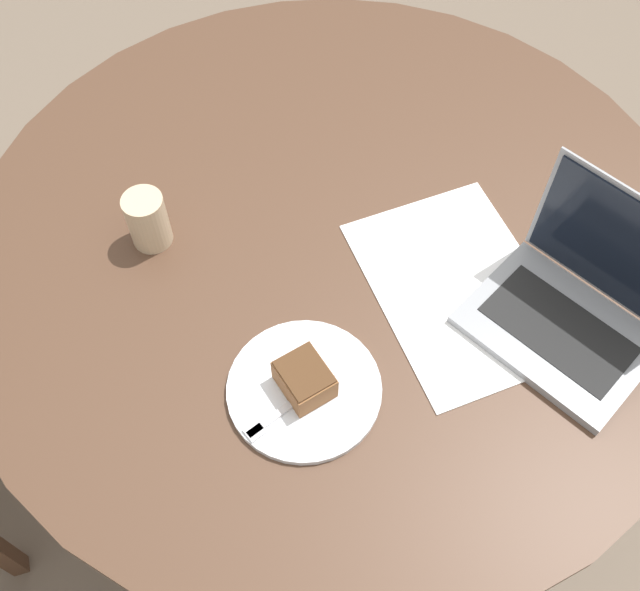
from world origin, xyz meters
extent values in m
plane|color=#6B5B4C|center=(0.00, 0.00, 0.00)|extent=(12.00, 12.00, 0.00)
cylinder|color=#4C3323|center=(0.00, 0.00, 0.01)|extent=(0.49, 0.49, 0.02)
cylinder|color=#4C3323|center=(0.00, 0.00, 0.35)|extent=(0.09, 0.09, 0.67)
cylinder|color=#4C3323|center=(0.00, 0.00, 0.70)|extent=(1.36, 1.36, 0.03)
cube|color=white|center=(0.18, 0.16, 0.72)|extent=(0.40, 0.29, 0.00)
cylinder|color=silver|center=(0.27, -0.16, 0.72)|extent=(0.25, 0.25, 0.01)
cube|color=brown|center=(0.27, -0.16, 0.75)|extent=(0.10, 0.09, 0.05)
cube|color=#4D311C|center=(0.27, -0.16, 0.78)|extent=(0.09, 0.08, 0.00)
cube|color=silver|center=(0.29, -0.18, 0.73)|extent=(0.06, 0.17, 0.00)
cube|color=silver|center=(0.31, -0.25, 0.73)|extent=(0.03, 0.03, 0.00)
cylinder|color=#C6AD89|center=(-0.11, -0.31, 0.77)|extent=(0.07, 0.07, 0.11)
cube|color=gray|center=(0.33, 0.27, 0.72)|extent=(0.36, 0.32, 0.02)
cube|color=black|center=(0.33, 0.27, 0.73)|extent=(0.27, 0.22, 0.00)
cube|color=gray|center=(0.28, 0.37, 0.85)|extent=(0.27, 0.13, 0.24)
cube|color=black|center=(0.28, 0.37, 0.85)|extent=(0.25, 0.12, 0.22)
camera|label=1|loc=(0.75, -0.32, 1.81)|focal=42.00mm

